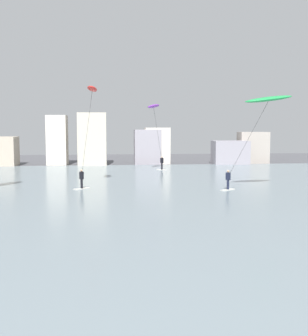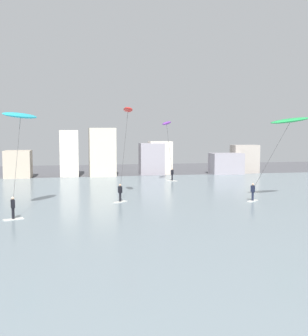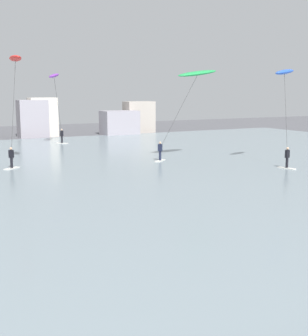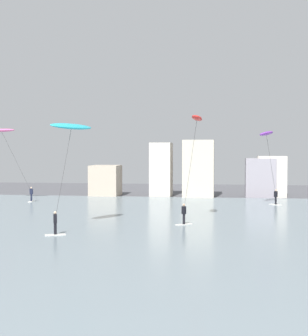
{
  "view_description": "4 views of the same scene",
  "coord_description": "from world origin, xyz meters",
  "px_view_note": "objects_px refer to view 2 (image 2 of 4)",
  "views": [
    {
      "loc": [
        -0.23,
        -2.63,
        5.33
      ],
      "look_at": [
        1.21,
        11.31,
        3.98
      ],
      "focal_mm": 46.86,
      "sensor_mm": 36.0,
      "label": 1
    },
    {
      "loc": [
        -6.55,
        -1.74,
        6.23
      ],
      "look_at": [
        -3.15,
        15.22,
        4.76
      ],
      "focal_mm": 42.9,
      "sensor_mm": 36.0,
      "label": 2
    },
    {
      "loc": [
        -9.5,
        -2.49,
        6.01
      ],
      "look_at": [
        -1.05,
        13.41,
        3.04
      ],
      "focal_mm": 50.18,
      "sensor_mm": 36.0,
      "label": 3
    },
    {
      "loc": [
        0.39,
        -4.83,
        6.03
      ],
      "look_at": [
        -2.14,
        13.9,
        5.3
      ],
      "focal_mm": 53.63,
      "sensor_mm": 36.0,
      "label": 4
    }
  ],
  "objects_px": {
    "kitesurfer_red": "(127,122)",
    "kitesurfer_cyan": "(20,121)",
    "kitesurfer_purple": "(167,129)",
    "kitesurfer_green": "(288,125)"
  },
  "relations": [
    {
      "from": "kitesurfer_purple",
      "to": "kitesurfer_cyan",
      "type": "relative_size",
      "value": 1.0
    },
    {
      "from": "kitesurfer_red",
      "to": "kitesurfer_cyan",
      "type": "relative_size",
      "value": 1.1
    },
    {
      "from": "kitesurfer_purple",
      "to": "kitesurfer_green",
      "type": "bearing_deg",
      "value": -67.2
    },
    {
      "from": "kitesurfer_cyan",
      "to": "kitesurfer_green",
      "type": "relative_size",
      "value": 1.02
    },
    {
      "from": "kitesurfer_purple",
      "to": "kitesurfer_green",
      "type": "distance_m",
      "value": 18.08
    },
    {
      "from": "kitesurfer_cyan",
      "to": "kitesurfer_green",
      "type": "distance_m",
      "value": 22.57
    },
    {
      "from": "kitesurfer_purple",
      "to": "kitesurfer_red",
      "type": "bearing_deg",
      "value": -118.48
    },
    {
      "from": "kitesurfer_cyan",
      "to": "kitesurfer_green",
      "type": "bearing_deg",
      "value": 0.52
    },
    {
      "from": "kitesurfer_purple",
      "to": "kitesurfer_cyan",
      "type": "distance_m",
      "value": 22.96
    },
    {
      "from": "kitesurfer_purple",
      "to": "kitesurfer_cyan",
      "type": "xyz_separation_m",
      "value": [
        -15.57,
        -16.88,
        0.3
      ]
    }
  ]
}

